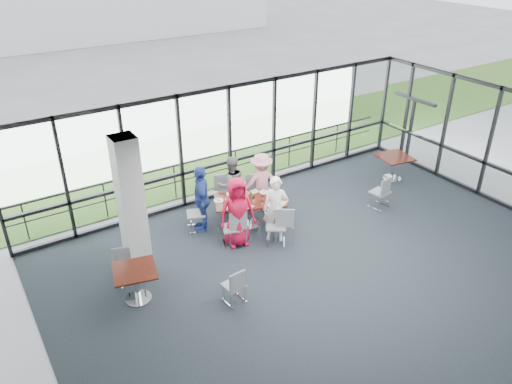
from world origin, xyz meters
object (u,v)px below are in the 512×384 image
side_table_left (135,275)px  diner_end (201,198)px  diner_near_right (276,209)px  chair_spare_la (234,285)px  diner_near_left (237,212)px  chair_main_fr (261,192)px  chair_main_fl (228,193)px  diner_far_right (261,182)px  main_table (250,204)px  structural_column (131,206)px  chair_spare_r (380,192)px  chair_spare_lb (128,267)px  side_table_right (394,160)px  chair_main_nl (232,228)px  diner_far_left (231,185)px  chair_main_nr (276,226)px  chair_main_end (196,214)px

side_table_left → diner_end: 3.00m
diner_near_right → chair_spare_la: diner_near_right is taller
diner_near_left → chair_main_fr: diner_near_left is taller
side_table_left → chair_main_fl: bearing=33.1°
diner_near_right → diner_far_right: bearing=107.9°
main_table → diner_far_right: bearing=61.4°
structural_column → diner_near_right: structural_column is taller
diner_far_right → chair_spare_r: bearing=164.1°
chair_main_fl → chair_main_fr: chair_main_fl is taller
diner_far_right → chair_main_fr: 0.36m
diner_end → chair_spare_la: diner_end is taller
chair_spare_lb → main_table: bearing=-149.0°
main_table → side_table_left: (-3.54, -1.23, 0.02)m
side_table_right → chair_main_fl: 5.29m
diner_far_right → diner_end: size_ratio=0.93×
chair_main_nl → diner_near_right: bearing=-1.0°
structural_column → diner_near_left: (2.39, -0.41, -0.71)m
diner_near_right → diner_end: 1.91m
diner_near_right → diner_end: size_ratio=0.96×
diner_far_right → chair_spare_r: 3.28m
main_table → chair_spare_r: (3.50, -1.15, -0.15)m
diner_far_left → chair_main_fl: 0.38m
structural_column → diner_far_left: (3.06, 1.03, -0.79)m
diner_far_right → chair_main_nr: size_ratio=1.69×
diner_near_left → diner_far_left: (0.67, 1.43, -0.08)m
structural_column → chair_main_nl: 2.56m
main_table → chair_spare_la: size_ratio=2.44×
side_table_left → structural_column: bearing=67.9°
diner_near_right → chair_spare_r: bearing=34.2°
diner_end → chair_spare_r: (4.61, -1.66, -0.42)m
chair_spare_la → structural_column: bearing=114.1°
main_table → diner_near_right: size_ratio=1.18×
diner_near_left → chair_spare_r: diner_near_left is taller
main_table → diner_near_left: bearing=-117.1°
main_table → chair_main_nr: bearing=-61.3°
main_table → side_table_left: size_ratio=1.95×
structural_column → diner_end: size_ratio=1.82×
chair_main_fr → structural_column: bearing=47.0°
diner_near_left → chair_spare_lb: size_ratio=2.19×
chair_main_nl → chair_spare_la: 2.13m
chair_spare_lb → diner_end: bearing=-133.6°
main_table → chair_main_fr: 0.99m
side_table_right → chair_spare_r: 1.93m
side_table_left → chair_main_nl: chair_main_nl is taller
diner_far_right → chair_spare_r: (2.79, -1.70, -0.36)m
diner_far_right → chair_main_fr: bearing=-101.7°
diner_near_left → chair_main_end: 1.32m
chair_main_nr → diner_end: bearing=162.9°
side_table_left → chair_main_nl: (2.70, 0.71, -0.17)m
diner_near_right → chair_main_nr: bearing=-81.2°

